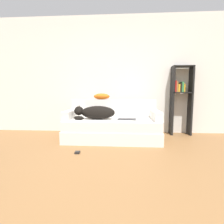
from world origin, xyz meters
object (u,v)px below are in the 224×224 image
(laptop, at_px, (127,119))
(bookshelf, at_px, (181,96))
(dog, at_px, (95,112))
(throw_pillow, at_px, (102,96))
(power_adapter, at_px, (77,152))
(couch, at_px, (112,130))

(laptop, relative_size, bookshelf, 0.24)
(dog, height_order, bookshelf, bookshelf)
(dog, height_order, throw_pillow, throw_pillow)
(power_adapter, bearing_deg, couch, 58.75)
(couch, distance_m, throw_pillow, 0.79)
(laptop, distance_m, bookshelf, 1.42)
(bookshelf, bearing_deg, dog, -160.88)
(couch, bearing_deg, laptop, -9.93)
(dog, distance_m, power_adapter, 0.94)
(throw_pillow, distance_m, power_adapter, 1.47)
(couch, bearing_deg, bookshelf, 20.84)
(dog, bearing_deg, laptop, 1.34)
(throw_pillow, xyz_separation_m, bookshelf, (1.75, 0.21, 0.01))
(dog, height_order, laptop, dog)
(couch, height_order, power_adapter, couch)
(laptop, bearing_deg, bookshelf, 32.44)
(dog, bearing_deg, power_adapter, -102.19)
(dog, xyz_separation_m, throw_pillow, (0.08, 0.42, 0.30))
(couch, height_order, laptop, laptop)
(couch, bearing_deg, power_adapter, -121.25)
(power_adapter, bearing_deg, dog, 77.81)
(couch, relative_size, bookshelf, 1.22)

